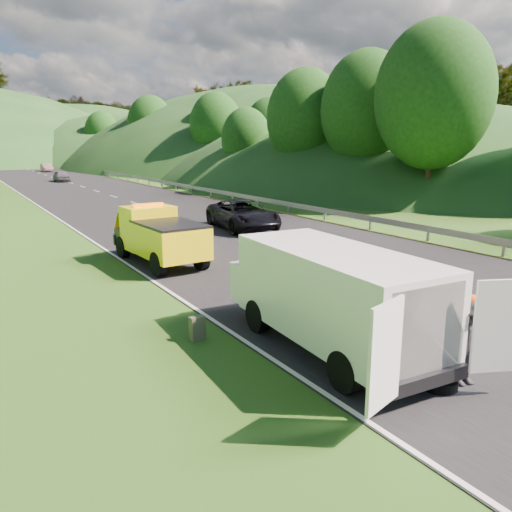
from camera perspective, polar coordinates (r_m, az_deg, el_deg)
ground at (r=15.51m, az=8.78°, el=-5.16°), size 320.00×320.00×0.00m
road_surface at (r=52.94m, az=-17.75°, el=7.07°), size 14.00×200.00×0.02m
guardrail at (r=66.91m, az=-14.29°, el=8.35°), size 0.06×140.00×1.52m
tree_line_right at (r=78.46m, az=-7.00°, el=9.24°), size 14.00×140.00×14.00m
hills_backdrop at (r=146.86m, az=-25.62°, el=9.72°), size 201.00×288.60×44.00m
tow_truck at (r=20.28m, az=-11.04°, el=2.31°), size 2.28×5.50×2.32m
white_van at (r=11.66m, az=8.46°, el=-4.21°), size 3.71×6.94×2.41m
woman at (r=13.78m, az=1.44°, el=-7.34°), size 0.52×0.62×1.48m
child at (r=13.61m, az=0.71°, el=-7.60°), size 0.61×0.51×1.11m
worker at (r=11.15m, az=22.70°, el=-13.43°), size 1.28×0.93×1.78m
suitcase at (r=12.47m, az=-6.73°, el=-8.18°), size 0.39×0.24×0.60m
spare_tire at (r=10.85m, az=20.11°, el=-13.96°), size 0.74×0.74×0.20m
passing_suv at (r=28.11m, az=-1.51°, el=3.08°), size 3.38×6.08×1.61m
dist_car_a at (r=67.64m, az=-21.30°, el=7.92°), size 1.61×4.01×1.36m
dist_car_b at (r=92.10m, az=-22.77°, el=8.87°), size 1.45×4.16×1.37m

